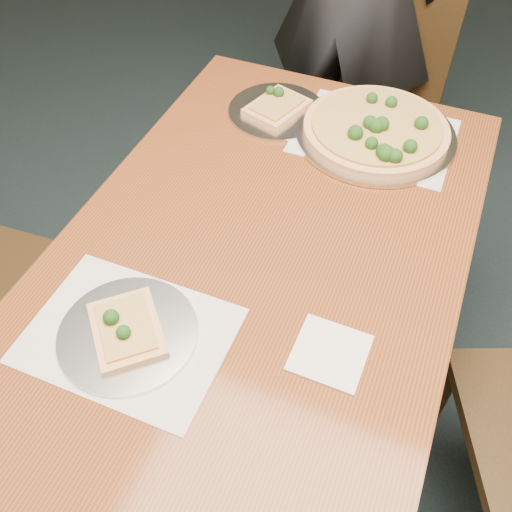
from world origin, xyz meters
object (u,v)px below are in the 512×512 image
at_px(slice_plate_far, 277,109).
at_px(chair_far, 380,94).
at_px(dining_table, 256,281).
at_px(slice_plate_near, 127,331).
at_px(pizza_pan, 377,130).

bearing_deg(slice_plate_far, chair_far, 70.81).
height_order(dining_table, chair_far, chair_far).
distance_m(slice_plate_near, slice_plate_far, 0.82).
height_order(pizza_pan, slice_plate_far, pizza_pan).
height_order(chair_far, pizza_pan, chair_far).
distance_m(chair_far, slice_plate_far, 0.65).
height_order(pizza_pan, slice_plate_near, pizza_pan).
bearing_deg(chair_far, slice_plate_far, -106.66).
xyz_separation_m(dining_table, slice_plate_near, (-0.16, -0.29, 0.11)).
distance_m(pizza_pan, slice_plate_far, 0.29).
xyz_separation_m(dining_table, pizza_pan, (0.14, 0.53, 0.12)).
distance_m(dining_table, chair_far, 1.11).
height_order(dining_table, slice_plate_far, slice_plate_far).
bearing_deg(pizza_pan, slice_plate_far, 178.73).
xyz_separation_m(chair_far, slice_plate_near, (-0.20, -1.39, 0.25)).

